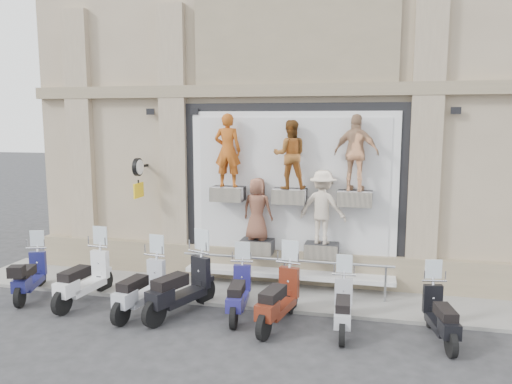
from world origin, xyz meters
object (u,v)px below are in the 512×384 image
scooter_b (83,268)px  scooter_g (343,297)px  scooter_f (278,287)px  scooter_h (441,305)px  clock_sign_bracket (138,173)px  scooter_c (141,277)px  scooter_a (29,267)px  guard_rail (285,278)px  scooter_d (180,275)px  scooter_e (239,283)px

scooter_b → scooter_g: 5.84m
scooter_f → scooter_h: (3.11, 0.01, -0.10)m
clock_sign_bracket → scooter_c: clock_sign_bracket is taller
scooter_a → scooter_h: size_ratio=1.03×
clock_sign_bracket → scooter_c: (1.07, -2.18, -2.00)m
guard_rail → scooter_a: (-5.82, -1.40, 0.27)m
clock_sign_bracket → scooter_g: (5.37, -2.13, -2.09)m
guard_rail → clock_sign_bracket: bearing=173.2°
scooter_d → guard_rail: bearing=60.4°
clock_sign_bracket → scooter_a: bearing=-135.8°
scooter_d → scooter_g: scooter_d is taller
scooter_e → scooter_a: bearing=173.6°
clock_sign_bracket → scooter_e: (3.16, -1.84, -2.06)m
guard_rail → scooter_d: bearing=-140.8°
clock_sign_bracket → scooter_b: size_ratio=0.50×
guard_rail → scooter_a: bearing=-166.5°
guard_rail → scooter_d: size_ratio=2.35×
scooter_e → scooter_f: size_ratio=0.91×
scooter_g → scooter_e: bearing=169.7°
scooter_c → scooter_g: (4.29, 0.05, -0.09)m
scooter_b → scooter_f: 4.55m
scooter_f → scooter_g: bearing=11.2°
clock_sign_bracket → scooter_b: clock_sign_bracket is taller
scooter_c → clock_sign_bracket: bearing=125.0°
scooter_b → scooter_h: size_ratio=1.16×
guard_rail → scooter_b: (-4.37, -1.46, 0.36)m
clock_sign_bracket → scooter_f: bearing=-27.7°
scooter_c → scooter_a: bearing=-177.1°
guard_rail → scooter_h: scooter_h is taller
scooter_d → scooter_e: 1.24m
scooter_a → clock_sign_bracket: bearing=26.5°
guard_rail → scooter_b: bearing=-161.5°
guard_rail → scooter_f: size_ratio=2.52×
scooter_a → scooter_g: size_ratio=1.04×
scooter_d → scooter_g: size_ratio=1.23×
scooter_b → scooter_c: scooter_b is taller
scooter_c → scooter_h: scooter_c is taller
scooter_e → scooter_h: 4.03m
clock_sign_bracket → scooter_f: size_ratio=0.51×
scooter_e → scooter_h: size_ratio=1.04×
scooter_e → scooter_h: (4.02, -0.29, -0.03)m
scooter_e → scooter_c: bearing=-177.6°
scooter_d → scooter_a: bearing=-161.7°
scooter_c → scooter_d: scooter_d is taller
scooter_b → scooter_d: scooter_d is taller
clock_sign_bracket → scooter_e: 4.20m
clock_sign_bracket → guard_rail: bearing=-6.8°
scooter_g → scooter_b: bearing=175.3°
clock_sign_bracket → scooter_d: 3.43m
guard_rail → scooter_g: scooter_g is taller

